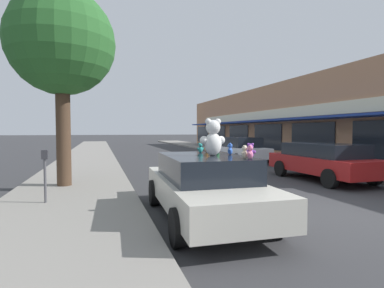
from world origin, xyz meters
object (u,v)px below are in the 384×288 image
teddy_bear_green (218,148)px  teddy_bear_blue (230,149)px  plush_art_car (204,185)px  teddy_bear_black (213,147)px  teddy_bear_pink (250,152)px  parked_car_far_right (241,149)px  parked_car_far_center (323,160)px  teddy_bear_teal (200,148)px  teddy_bear_purple (250,151)px  teddy_bear_orange (207,148)px  teddy_bear_cream (245,152)px  teddy_bear_giant (213,138)px  street_tree (62,44)px  parking_meter (45,169)px

teddy_bear_green → teddy_bear_blue: bearing=24.0°
plush_art_car → teddy_bear_black: size_ratio=18.32×
teddy_bear_pink → parked_car_far_right: size_ratio=0.06×
parked_car_far_center → plush_art_car: bearing=-150.8°
teddy_bear_teal → parked_car_far_right: (5.81, 9.46, -0.69)m
teddy_bear_purple → teddy_bear_orange: bearing=-42.2°
plush_art_car → teddy_bear_cream: bearing=-60.4°
teddy_bear_giant → parked_car_far_right: (5.82, 10.32, -0.95)m
teddy_bear_teal → teddy_bear_black: size_ratio=0.96×
teddy_bear_blue → teddy_bear_teal: bearing=-124.5°
teddy_bear_purple → teddy_bear_black: bearing=-47.2°
plush_art_car → teddy_bear_green: (0.62, 0.77, 0.74)m
teddy_bear_cream → parked_car_far_right: size_ratio=0.06×
teddy_bear_pink → street_tree: (-3.77, 5.19, 3.10)m
parked_car_far_right → parked_car_far_center: bearing=-90.0°
parked_car_far_center → parking_meter: parking_meter is taller
parked_car_far_right → teddy_bear_purple: bearing=-115.7°
teddy_bear_orange → teddy_bear_black: size_ratio=0.86×
teddy_bear_cream → teddy_bear_giant: bearing=-106.7°
teddy_bear_purple → teddy_bear_black: 1.75m
parked_car_far_right → teddy_bear_giant: bearing=-119.4°
teddy_bear_black → parked_car_far_right: 10.81m
teddy_bear_giant → parking_meter: teddy_bear_giant is taller
teddy_bear_pink → parking_meter: 4.91m
teddy_bear_blue → plush_art_car: bearing=-64.2°
teddy_bear_teal → parked_car_far_right: teddy_bear_teal is taller
teddy_bear_purple → parking_meter: bearing=6.1°
teddy_bear_teal → teddy_bear_black: teddy_bear_black is taller
teddy_bear_pink → teddy_bear_teal: bearing=-129.9°
teddy_bear_teal → parked_car_far_center: bearing=-164.2°
teddy_bear_blue → teddy_bear_giant: bearing=-50.4°
parked_car_far_center → street_tree: 10.00m
teddy_bear_giant → parked_car_far_center: size_ratio=0.17×
teddy_bear_giant → parking_meter: (-3.56, 1.95, -0.77)m
teddy_bear_teal → teddy_bear_giant: bearing=80.7°
teddy_bear_pink → parked_car_far_right: bearing=-167.6°
teddy_bear_purple → teddy_bear_blue: bearing=-47.9°
teddy_bear_purple → street_tree: (-3.87, 5.02, 3.08)m
teddy_bear_orange → teddy_bear_pink: 1.94m
plush_art_car → teddy_bear_giant: size_ratio=5.83×
teddy_bear_giant → teddy_bear_blue: teddy_bear_giant is taller
teddy_bear_green → teddy_bear_blue: 0.76m
teddy_bear_cream → teddy_bear_blue: size_ratio=0.98×
teddy_bear_green → teddy_bear_pink: bearing=22.8°
teddy_bear_orange → teddy_bear_black: bearing=-141.4°
teddy_bear_teal → parking_meter: teddy_bear_teal is taller
teddy_bear_pink → teddy_bear_black: 1.92m
parked_car_far_right → teddy_bear_teal: bearing=-121.5°
parking_meter → teddy_bear_black: bearing=-13.6°
parked_car_far_center → teddy_bear_cream: bearing=-142.2°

